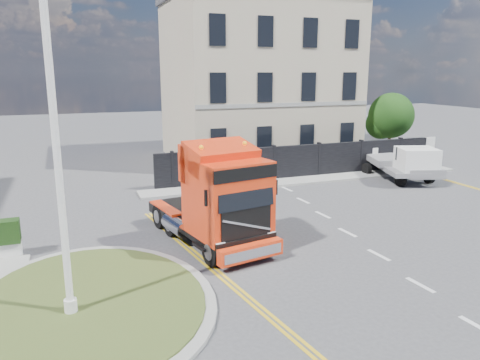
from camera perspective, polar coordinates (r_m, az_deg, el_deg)
name	(u,v)px	position (r m, az deg, el deg)	size (l,w,h in m)	color
ground	(276,238)	(18.18, 4.39, -7.10)	(120.00, 120.00, 0.00)	#424244
traffic_island	(90,302)	(13.90, -17.78, -14.03)	(6.80, 6.80, 0.17)	gray
hoarding_fence	(312,161)	(28.57, 8.77, 2.34)	(18.80, 0.25, 2.00)	black
georgian_building	(257,78)	(34.59, 2.03, 12.29)	(12.30, 10.30, 12.80)	#B5AE90
tree	(389,118)	(35.17, 17.67, 7.26)	(3.20, 3.20, 4.80)	#382619
pavement_far	(311,180)	(27.72, 8.61, 0.03)	(20.00, 1.60, 0.12)	gray
truck	(219,202)	(16.78, -2.57, -2.71)	(3.50, 6.66, 3.79)	black
flatbed_pickup	(409,163)	(28.46, 19.88, 1.93)	(3.49, 5.49, 2.10)	slate
lamppost_island	(57,155)	(12.10, -21.41, 2.87)	(0.26, 0.51, 8.28)	silver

